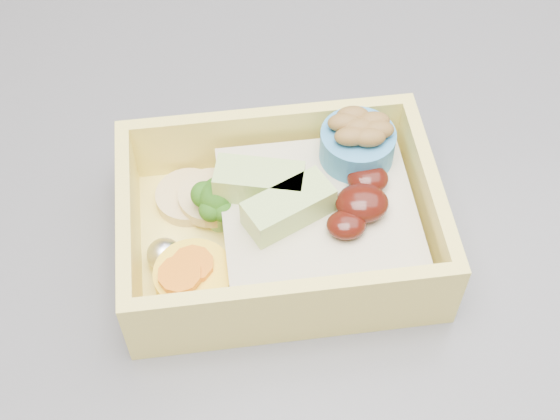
{
  "coord_description": "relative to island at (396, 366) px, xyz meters",
  "views": [
    {
      "loc": [
        -0.16,
        -0.5,
        1.33
      ],
      "look_at": [
        -0.15,
        -0.23,
        0.96
      ],
      "focal_mm": 50.0,
      "sensor_mm": 36.0,
      "label": 1
    }
  ],
  "objects": [
    {
      "name": "bento_box",
      "position": [
        -0.14,
        -0.12,
        0.48
      ],
      "size": [
        0.2,
        0.15,
        0.07
      ],
      "rotation": [
        0.0,
        0.0,
        0.08
      ],
      "color": "#F9E266",
      "rests_on": "island"
    },
    {
      "name": "island",
      "position": [
        0.0,
        0.0,
        0.0
      ],
      "size": [
        1.24,
        0.84,
        0.92
      ],
      "color": "brown",
      "rests_on": "ground"
    }
  ]
}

